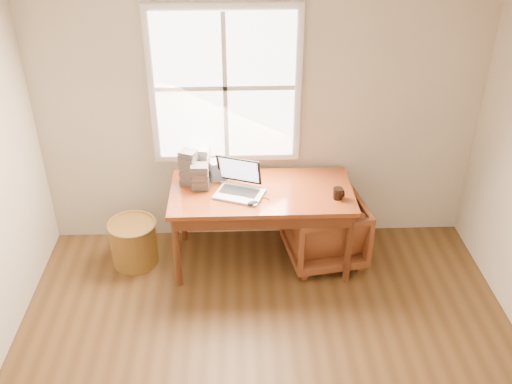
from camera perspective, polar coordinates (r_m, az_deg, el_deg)
The scene contains 11 objects.
room_shell at distance 3.31m, azimuth 1.54°, elevation -6.04°, with size 4.04×4.54×2.64m.
desk at distance 4.99m, azimuth 0.56°, elevation -0.02°, with size 1.60×0.80×0.04m, color brown.
armchair at distance 5.28m, azimuth 6.86°, elevation -3.75°, with size 0.67×0.69×0.63m, color brown.
wicker_stool at distance 5.37m, azimuth -12.12°, elevation -5.02°, with size 0.42×0.42×0.42m, color brown.
laptop at distance 4.85m, azimuth -1.70°, elevation 1.08°, with size 0.37×0.39×0.28m, color silver, non-canonical shape.
mouse at distance 4.77m, azimuth -0.32°, elevation -1.14°, with size 0.10×0.06×0.03m, color black.
coffee_mug at distance 4.90m, azimuth 8.19°, elevation -0.14°, with size 0.09×0.09×0.10m, color black.
cd_stack_a at distance 5.15m, azimuth -5.50°, elevation 2.97°, with size 0.15×0.13×0.29m, color silver.
cd_stack_b at distance 4.98m, azimuth -5.63°, elevation 1.50°, with size 0.15×0.13×0.23m, color #26262B.
cd_stack_c at distance 5.06m, azimuth -6.74°, elevation 2.48°, with size 0.14×0.12×0.32m, color gray.
cd_stack_d at distance 5.14m, azimuth -3.91°, elevation 2.31°, with size 0.15×0.13×0.18m, color silver.
Camera 1 is at (-0.21, -2.46, 3.32)m, focal length 40.00 mm.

